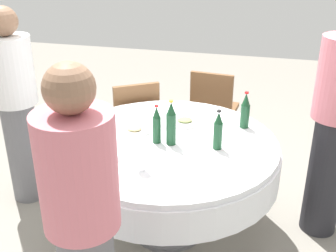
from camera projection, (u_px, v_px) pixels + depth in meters
The scene contains 18 objects.
ground_plane at pixel (168, 228), 3.22m from camera, with size 10.00×10.00×0.00m, color gray.
dining_table at pixel (168, 159), 2.97m from camera, with size 1.54×1.54×0.74m.
bottle_dark_green_left at pixel (171, 124), 2.81m from camera, with size 0.07×0.07×0.32m.
bottle_dark_green_front at pixel (218, 131), 2.76m from camera, with size 0.06×0.06×0.27m.
bottle_dark_green_north at pixel (157, 125), 2.84m from camera, with size 0.06×0.06×0.27m.
bottle_dark_green_south at pixel (245, 111), 3.06m from camera, with size 0.07×0.07×0.27m.
wine_glass_south at pixel (140, 153), 2.51m from camera, with size 0.06×0.06×0.16m.
wine_glass_inner at pixel (110, 140), 2.67m from camera, with size 0.06×0.06×0.16m.
plate_east at pixel (185, 122), 3.17m from camera, with size 0.24×0.24×0.04m.
plate_right at pixel (135, 130), 3.03m from camera, with size 0.22×0.22×0.04m.
spoon_front at pixel (214, 181), 2.44m from camera, with size 0.18×0.02×0.01m, color silver.
fork_north at pixel (118, 118), 3.26m from camera, with size 0.18×0.02×0.01m, color silver.
fork_south at pixel (92, 172), 2.53m from camera, with size 0.18×0.02×0.01m, color silver.
person_left at pixel (336, 123), 2.86m from camera, with size 0.34×0.34×1.66m.
person_front at pixel (84, 228), 1.90m from camera, with size 0.34×0.34×1.61m.
person_north at pixel (16, 105), 3.27m from camera, with size 0.34×0.34×1.57m.
chair_mid at pixel (213, 105), 4.08m from camera, with size 0.44×0.44×0.87m.
chair_rear at pixel (134, 118), 3.81m from camera, with size 0.55×0.55×0.87m.
Camera 1 is at (0.63, -2.52, 2.06)m, focal length 45.43 mm.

